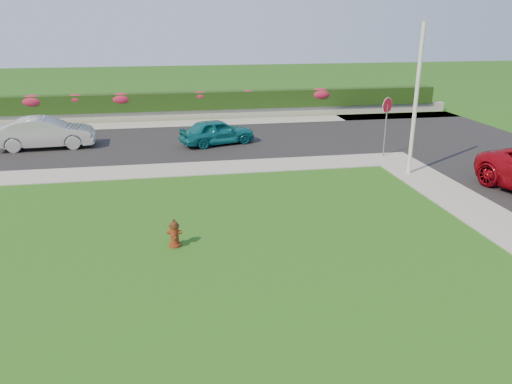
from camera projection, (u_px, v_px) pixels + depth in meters
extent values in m
plane|color=black|center=(292.00, 259.00, 13.39)|extent=(120.00, 120.00, 0.00)
cube|color=black|center=(131.00, 144.00, 25.57)|extent=(26.00, 8.00, 0.04)
cube|color=gray|center=(99.00, 173.00, 20.75)|extent=(24.00, 2.00, 0.04)
cube|color=gray|center=(392.00, 159.00, 22.91)|extent=(2.00, 2.00, 0.04)
cube|color=gray|center=(202.00, 123.00, 30.88)|extent=(34.00, 2.00, 0.04)
cube|color=gray|center=(200.00, 114.00, 32.18)|extent=(34.00, 0.40, 0.60)
cube|color=black|center=(199.00, 101.00, 32.00)|extent=(32.00, 0.90, 1.10)
cylinder|color=#56100D|center=(175.00, 245.00, 14.14)|extent=(0.35, 0.35, 0.08)
cylinder|color=#56100D|center=(175.00, 235.00, 14.04)|extent=(0.24, 0.24, 0.53)
cylinder|color=black|center=(174.00, 226.00, 13.95)|extent=(0.29, 0.29, 0.05)
sphere|color=black|center=(174.00, 225.00, 13.94)|extent=(0.24, 0.24, 0.24)
cylinder|color=black|center=(174.00, 221.00, 13.90)|extent=(0.07, 0.07, 0.07)
cylinder|color=#56100D|center=(169.00, 232.00, 14.01)|extent=(0.12, 0.13, 0.11)
cylinder|color=#56100D|center=(180.00, 232.00, 14.01)|extent=(0.12, 0.13, 0.11)
cylinder|color=#56100D|center=(174.00, 236.00, 13.89)|extent=(0.17, 0.15, 0.15)
imported|color=#0E616B|center=(217.00, 132.00, 25.33)|extent=(4.07, 2.60, 1.29)
imported|color=#A8ABB0|center=(46.00, 133.00, 24.55)|extent=(4.70, 1.87, 1.52)
cylinder|color=silver|center=(416.00, 101.00, 19.80)|extent=(0.16, 0.16, 6.02)
cylinder|color=slate|center=(385.00, 131.00, 23.00)|extent=(0.06, 0.06, 2.45)
cylinder|color=red|center=(387.00, 105.00, 22.61)|extent=(0.63, 0.39, 0.71)
cylinder|color=white|center=(387.00, 105.00, 22.61)|extent=(0.66, 0.40, 0.76)
ellipsoid|color=#AA1D34|center=(32.00, 101.00, 30.15)|extent=(1.50, 0.97, 0.75)
ellipsoid|color=#AA1D34|center=(76.00, 99.00, 30.55)|extent=(1.18, 0.76, 0.59)
ellipsoid|color=#AA1D34|center=(121.00, 99.00, 31.01)|extent=(1.47, 0.94, 0.73)
ellipsoid|color=#AA1D34|center=(200.00, 96.00, 31.81)|extent=(1.19, 0.76, 0.59)
ellipsoid|color=#AA1D34|center=(248.00, 94.00, 32.32)|extent=(1.07, 0.69, 0.53)
ellipsoid|color=#AA1D34|center=(320.00, 94.00, 33.16)|extent=(1.55, 1.00, 0.78)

